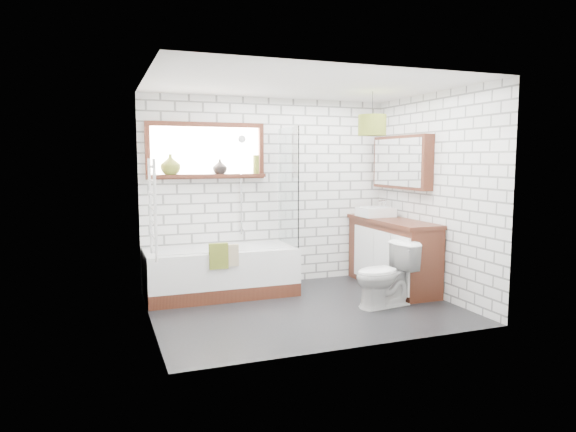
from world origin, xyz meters
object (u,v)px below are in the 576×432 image
object	(u,v)px
basin	(376,212)
toilet	(385,275)
pendant	(372,125)
bathtub	(221,272)
vanity	(392,253)

from	to	relation	value
basin	toilet	distance (m)	1.34
basin	pendant	bearing A→B (deg)	-124.83
toilet	pendant	world-z (taller)	pendant
basin	bathtub	bearing A→B (deg)	178.58
bathtub	basin	world-z (taller)	basin
basin	toilet	xyz separation A→B (m)	(-0.50, -1.09, -0.60)
vanity	toilet	distance (m)	0.94
vanity	pendant	xyz separation A→B (m)	(-0.48, -0.26, 1.64)
basin	pendant	size ratio (longest dim) A/B	1.30
vanity	basin	xyz separation A→B (m)	(-0.06, 0.35, 0.52)
bathtub	toilet	bearing A→B (deg)	-34.68
vanity	pendant	world-z (taller)	pendant
bathtub	toilet	distance (m)	2.02
bathtub	toilet	size ratio (longest dim) A/B	2.47
bathtub	vanity	xyz separation A→B (m)	(2.21, -0.40, 0.16)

